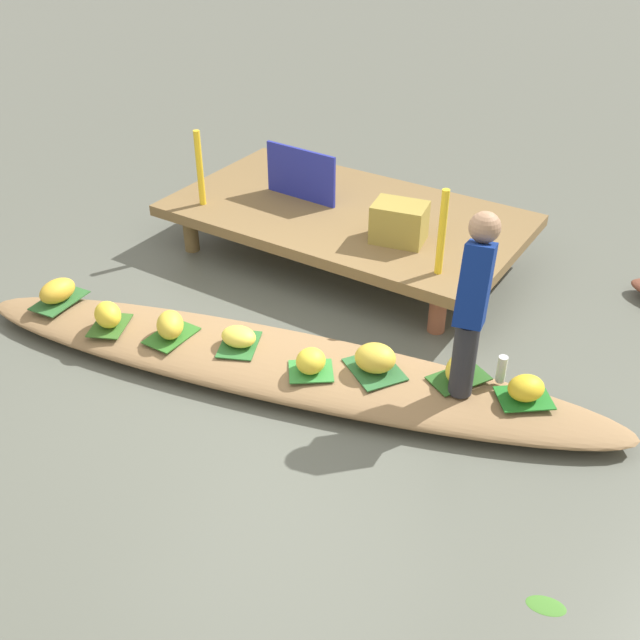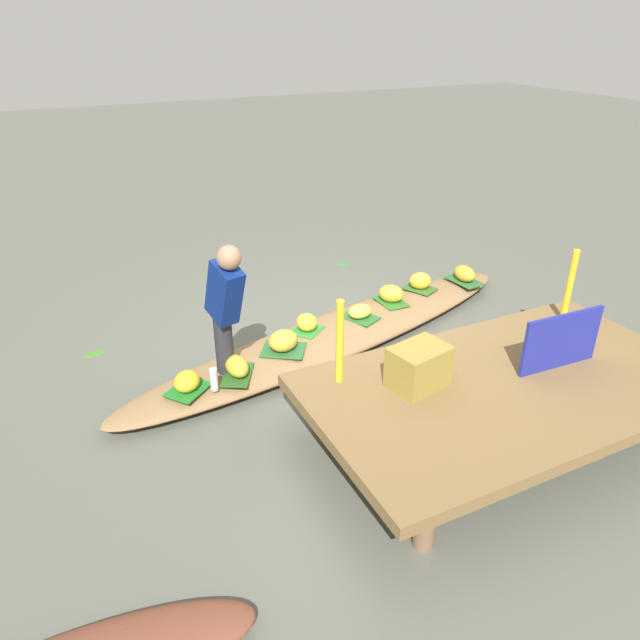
# 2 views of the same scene
# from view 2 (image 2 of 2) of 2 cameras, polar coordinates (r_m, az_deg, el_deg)

# --- Properties ---
(canal_water) EXTENTS (40.00, 40.00, 0.00)m
(canal_water) POSITION_cam_2_polar(r_m,az_deg,el_deg) (6.16, 1.66, -2.13)
(canal_water) COLOR #585B50
(canal_water) RESTS_ON ground
(dock_platform) EXTENTS (3.20, 1.80, 0.45)m
(dock_platform) POSITION_cam_2_polar(r_m,az_deg,el_deg) (4.96, 17.62, -6.23)
(dock_platform) COLOR brown
(dock_platform) RESTS_ON ground
(vendor_boat) EXTENTS (5.05, 1.96, 0.19)m
(vendor_boat) POSITION_cam_2_polar(r_m,az_deg,el_deg) (6.12, 1.67, -1.37)
(vendor_boat) COLOR olive
(vendor_boat) RESTS_ON ground
(leaf_mat_0) EXTENTS (0.44, 0.43, 0.01)m
(leaf_mat_0) POSITION_cam_2_polar(r_m,az_deg,el_deg) (5.19, -12.59, -6.54)
(leaf_mat_0) COLOR #1F7223
(leaf_mat_0) RESTS_ON vendor_boat
(banana_bunch_0) EXTENTS (0.32, 0.33, 0.17)m
(banana_bunch_0) POSITION_cam_2_polar(r_m,az_deg,el_deg) (5.15, -12.68, -5.76)
(banana_bunch_0) COLOR yellow
(banana_bunch_0) RESTS_ON vendor_boat
(leaf_mat_1) EXTENTS (0.37, 0.42, 0.01)m
(leaf_mat_1) POSITION_cam_2_polar(r_m,az_deg,el_deg) (7.00, 9.57, 3.01)
(leaf_mat_1) COLOR #346222
(leaf_mat_1) RESTS_ON vendor_boat
(banana_bunch_1) EXTENTS (0.31, 0.29, 0.20)m
(banana_bunch_1) POSITION_cam_2_polar(r_m,az_deg,el_deg) (6.96, 9.63, 3.75)
(banana_bunch_1) COLOR yellow
(banana_bunch_1) RESTS_ON vendor_boat
(leaf_mat_2) EXTENTS (0.26, 0.39, 0.01)m
(leaf_mat_2) POSITION_cam_2_polar(r_m,az_deg,el_deg) (6.63, 6.83, 1.78)
(leaf_mat_2) COLOR #316F24
(leaf_mat_2) RESTS_ON vendor_boat
(banana_bunch_2) EXTENTS (0.33, 0.34, 0.20)m
(banana_bunch_2) POSITION_cam_2_polar(r_m,az_deg,el_deg) (6.59, 6.88, 2.54)
(banana_bunch_2) COLOR gold
(banana_bunch_2) RESTS_ON vendor_boat
(leaf_mat_3) EXTENTS (0.52, 0.49, 0.01)m
(leaf_mat_3) POSITION_cam_2_polar(r_m,az_deg,el_deg) (5.65, -3.53, -2.86)
(leaf_mat_3) COLOR #2B6331
(leaf_mat_3) RESTS_ON vendor_boat
(banana_bunch_3) EXTENTS (0.35, 0.33, 0.20)m
(banana_bunch_3) POSITION_cam_2_polar(r_m,az_deg,el_deg) (5.60, -3.56, -1.99)
(banana_bunch_3) COLOR gold
(banana_bunch_3) RESTS_ON vendor_boat
(leaf_mat_4) EXTENTS (0.41, 0.47, 0.01)m
(leaf_mat_4) POSITION_cam_2_polar(r_m,az_deg,el_deg) (5.32, -7.95, -5.22)
(leaf_mat_4) COLOR #27561E
(leaf_mat_4) RESTS_ON vendor_boat
(banana_bunch_4) EXTENTS (0.20, 0.30, 0.18)m
(banana_bunch_4) POSITION_cam_2_polar(r_m,az_deg,el_deg) (5.27, -8.01, -4.42)
(banana_bunch_4) COLOR gold
(banana_bunch_4) RESTS_ON vendor_boat
(leaf_mat_5) EXTENTS (0.39, 0.45, 0.01)m
(leaf_mat_5) POSITION_cam_2_polar(r_m,az_deg,el_deg) (6.26, 3.85, 0.28)
(leaf_mat_5) COLOR #2B682D
(leaf_mat_5) RESTS_ON vendor_boat
(banana_bunch_5) EXTENTS (0.29, 0.24, 0.14)m
(banana_bunch_5) POSITION_cam_2_polar(r_m,az_deg,el_deg) (6.22, 3.87, 0.85)
(banana_bunch_5) COLOR yellow
(banana_bunch_5) RESTS_ON vendor_boat
(leaf_mat_6) EXTENTS (0.31, 0.46, 0.01)m
(leaf_mat_6) POSITION_cam_2_polar(r_m,az_deg,el_deg) (7.33, 13.67, 3.72)
(leaf_mat_6) COLOR #2D642D
(leaf_mat_6) RESTS_ON vendor_boat
(banana_bunch_6) EXTENTS (0.21, 0.32, 0.18)m
(banana_bunch_6) POSITION_cam_2_polar(r_m,az_deg,el_deg) (7.29, 13.75, 4.37)
(banana_bunch_6) COLOR gold
(banana_bunch_6) RESTS_ON vendor_boat
(leaf_mat_7) EXTENTS (0.41, 0.40, 0.01)m
(leaf_mat_7) POSITION_cam_2_polar(r_m,az_deg,el_deg) (5.99, -1.27, -0.97)
(leaf_mat_7) COLOR #338636
(leaf_mat_7) RESTS_ON vendor_boat
(banana_bunch_7) EXTENTS (0.22, 0.24, 0.18)m
(banana_bunch_7) POSITION_cam_2_polar(r_m,az_deg,el_deg) (5.95, -1.28, -0.23)
(banana_bunch_7) COLOR yellow
(banana_bunch_7) RESTS_ON vendor_boat
(vendor_person) EXTENTS (0.27, 0.46, 1.24)m
(vendor_person) POSITION_cam_2_polar(r_m,az_deg,el_deg) (5.01, -9.13, 1.68)
(vendor_person) COLOR #28282D
(vendor_person) RESTS_ON vendor_boat
(water_bottle) EXTENTS (0.07, 0.07, 0.20)m
(water_bottle) POSITION_cam_2_polar(r_m,az_deg,el_deg) (5.10, -10.18, -5.64)
(water_bottle) COLOR silver
(water_bottle) RESTS_ON vendor_boat
(market_banner) EXTENTS (0.76, 0.06, 0.49)m
(market_banner) POSITION_cam_2_polar(r_m,az_deg,el_deg) (5.14, 22.20, -1.87)
(market_banner) COLOR navy
(market_banner) RESTS_ON dock_platform
(railing_post_west) EXTENTS (0.06, 0.06, 0.70)m
(railing_post_west) POSITION_cam_2_polar(r_m,az_deg,el_deg) (5.94, 22.89, 3.05)
(railing_post_west) COLOR yellow
(railing_post_west) RESTS_ON dock_platform
(railing_post_east) EXTENTS (0.06, 0.06, 0.70)m
(railing_post_east) POSITION_cam_2_polar(r_m,az_deg,el_deg) (4.53, 1.91, -2.13)
(railing_post_east) COLOR yellow
(railing_post_east) RESTS_ON dock_platform
(produce_crate) EXTENTS (0.49, 0.40, 0.33)m
(produce_crate) POSITION_cam_2_polar(r_m,az_deg,el_deg) (4.63, 9.49, -4.46)
(produce_crate) COLOR olive
(produce_crate) RESTS_ON dock_platform
(drifting_plant_0) EXTENTS (0.23, 0.17, 0.01)m
(drifting_plant_0) POSITION_cam_2_polar(r_m,az_deg,el_deg) (6.37, -20.88, -3.02)
(drifting_plant_0) COLOR #427D2A
(drifting_plant_0) RESTS_ON ground
(drifting_plant_1) EXTENTS (0.20, 0.16, 0.01)m
(drifting_plant_1) POSITION_cam_2_polar(r_m,az_deg,el_deg) (8.13, 2.28, 5.43)
(drifting_plant_1) COLOR #28892F
(drifting_plant_1) RESTS_ON ground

